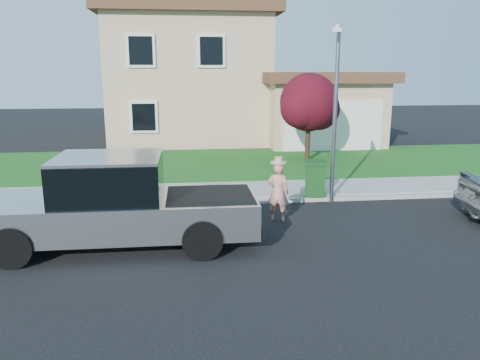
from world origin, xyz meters
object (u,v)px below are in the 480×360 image
Objects in this scene: woman at (278,191)px; ornamental_tree at (310,105)px; trash_bin at (315,178)px; pickup_truck at (117,205)px; street_lamp at (335,106)px.

ornamental_tree reaches higher than woman.
ornamental_tree reaches higher than trash_bin.
woman is (3.74, 1.32, -0.15)m from pickup_truck.
ornamental_tree is (2.71, 7.37, 1.59)m from woman.
pickup_truck is 10.92m from ornamental_tree.
street_lamp is at bearing -124.10° from woman.
trash_bin is (-1.24, -5.50, -1.71)m from ornamental_tree.
trash_bin is at bearing 31.58° from pickup_truck.
woman is 1.64× the size of trash_bin.
ornamental_tree is at bearing 91.04° from trash_bin.
pickup_truck reaches higher than woman.
trash_bin is at bearing -110.77° from woman.
street_lamp is (1.85, 1.47, 1.99)m from woman.
pickup_truck is 3.97m from woman.
street_lamp is at bearing -32.65° from trash_bin.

